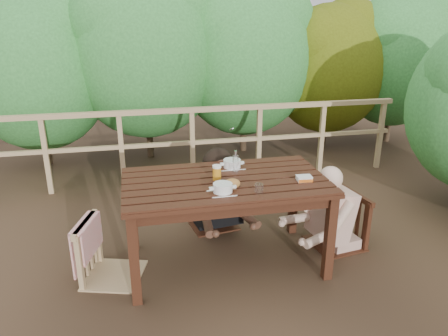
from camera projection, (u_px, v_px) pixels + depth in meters
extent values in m
plane|color=#442F1F|center=(225.00, 262.00, 3.94)|extent=(60.00, 60.00, 0.00)
cube|color=black|center=(225.00, 223.00, 3.80)|extent=(1.73, 0.97, 0.80)
cube|color=tan|center=(110.00, 226.00, 3.56)|extent=(0.60, 0.60, 0.98)
cube|color=black|center=(212.00, 184.00, 4.46)|extent=(0.54, 0.54, 0.94)
cube|color=black|center=(339.00, 199.00, 4.07)|extent=(0.55, 0.55, 0.96)
cube|color=tan|center=(192.00, 146.00, 5.60)|extent=(5.60, 0.10, 1.01)
cylinder|color=white|center=(223.00, 189.00, 3.40)|extent=(0.26, 0.26, 0.09)
cylinder|color=white|center=(232.00, 164.00, 3.93)|extent=(0.27, 0.27, 0.09)
ellipsoid|color=#B2843D|center=(232.00, 184.00, 3.50)|extent=(0.14, 0.11, 0.08)
cylinder|color=orange|center=(217.00, 174.00, 3.63)|extent=(0.08, 0.08, 0.15)
cylinder|color=silver|center=(236.00, 163.00, 3.77)|extent=(0.05, 0.05, 0.22)
cylinder|color=silver|center=(259.00, 189.00, 3.40)|extent=(0.07, 0.07, 0.08)
cube|color=white|center=(304.00, 179.00, 3.63)|extent=(0.14, 0.10, 0.06)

